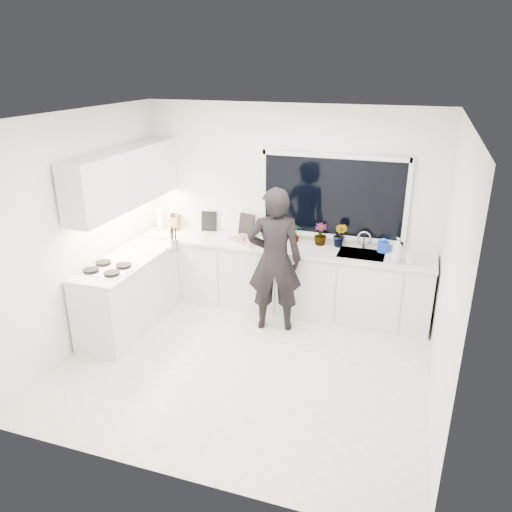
% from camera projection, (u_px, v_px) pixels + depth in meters
% --- Properties ---
extents(floor, '(4.00, 3.50, 0.02)m').
position_uv_depth(floor, '(245.00, 363.00, 5.65)').
color(floor, beige).
rests_on(floor, ground).
extents(wall_back, '(4.00, 0.02, 2.70)m').
position_uv_depth(wall_back, '(288.00, 207.00, 6.70)').
color(wall_back, white).
rests_on(wall_back, ground).
extents(wall_left, '(0.02, 3.50, 2.70)m').
position_uv_depth(wall_left, '(80.00, 232.00, 5.74)').
color(wall_left, white).
rests_on(wall_left, ground).
extents(wall_right, '(0.02, 3.50, 2.70)m').
position_uv_depth(wall_right, '(450.00, 276.00, 4.56)').
color(wall_right, white).
rests_on(wall_right, ground).
extents(ceiling, '(4.00, 3.50, 0.02)m').
position_uv_depth(ceiling, '(242.00, 116.00, 4.65)').
color(ceiling, white).
rests_on(ceiling, wall_back).
extents(window, '(1.80, 0.02, 1.00)m').
position_uv_depth(window, '(333.00, 197.00, 6.42)').
color(window, black).
rests_on(window, wall_back).
extents(base_cabinets_back, '(3.92, 0.58, 0.88)m').
position_uv_depth(base_cabinets_back, '(280.00, 278.00, 6.76)').
color(base_cabinets_back, white).
rests_on(base_cabinets_back, floor).
extents(base_cabinets_left, '(0.58, 1.60, 0.88)m').
position_uv_depth(base_cabinets_left, '(129.00, 294.00, 6.29)').
color(base_cabinets_left, white).
rests_on(base_cabinets_left, floor).
extents(countertop_back, '(3.94, 0.62, 0.04)m').
position_uv_depth(countertop_back, '(281.00, 246.00, 6.59)').
color(countertop_back, silver).
rests_on(countertop_back, base_cabinets_back).
extents(countertop_left, '(0.62, 1.60, 0.04)m').
position_uv_depth(countertop_left, '(126.00, 261.00, 6.12)').
color(countertop_left, silver).
rests_on(countertop_left, base_cabinets_left).
extents(upper_cabinets, '(0.34, 2.10, 0.70)m').
position_uv_depth(upper_cabinets, '(125.00, 178.00, 6.11)').
color(upper_cabinets, white).
rests_on(upper_cabinets, wall_left).
extents(sink, '(0.58, 0.42, 0.14)m').
position_uv_depth(sink, '(361.00, 257.00, 6.30)').
color(sink, silver).
rests_on(sink, countertop_back).
extents(faucet, '(0.03, 0.03, 0.22)m').
position_uv_depth(faucet, '(364.00, 240.00, 6.42)').
color(faucet, silver).
rests_on(faucet, countertop_back).
extents(stovetop, '(0.56, 0.48, 0.03)m').
position_uv_depth(stovetop, '(108.00, 268.00, 5.80)').
color(stovetop, black).
rests_on(stovetop, countertop_left).
extents(person, '(0.75, 0.58, 1.83)m').
position_uv_depth(person, '(275.00, 260.00, 6.08)').
color(person, black).
rests_on(person, floor).
extents(pizza_tray, '(0.55, 0.49, 0.03)m').
position_uv_depth(pizza_tray, '(246.00, 240.00, 6.70)').
color(pizza_tray, silver).
rests_on(pizza_tray, countertop_back).
extents(pizza, '(0.50, 0.44, 0.01)m').
position_uv_depth(pizza, '(246.00, 239.00, 6.69)').
color(pizza, red).
rests_on(pizza, pizza_tray).
extents(watering_can, '(0.17, 0.17, 0.13)m').
position_uv_depth(watering_can, '(383.00, 247.00, 6.32)').
color(watering_can, blue).
rests_on(watering_can, countertop_back).
extents(paper_towel_roll, '(0.13, 0.13, 0.26)m').
position_uv_depth(paper_towel_roll, '(160.00, 220.00, 7.17)').
color(paper_towel_roll, white).
rests_on(paper_towel_roll, countertop_back).
extents(knife_block, '(0.15, 0.12, 0.22)m').
position_uv_depth(knife_block, '(175.00, 222.00, 7.15)').
color(knife_block, '#997047').
rests_on(knife_block, countertop_back).
extents(utensil_crock, '(0.16, 0.16, 0.16)m').
position_uv_depth(utensil_crock, '(174.00, 245.00, 6.35)').
color(utensil_crock, '#ACACB0').
rests_on(utensil_crock, countertop_left).
extents(picture_frame_large, '(0.22, 0.05, 0.28)m').
position_uv_depth(picture_frame_large, '(209.00, 221.00, 7.08)').
color(picture_frame_large, black).
rests_on(picture_frame_large, countertop_back).
extents(picture_frame_small, '(0.24, 0.10, 0.30)m').
position_uv_depth(picture_frame_small, '(246.00, 224.00, 6.91)').
color(picture_frame_small, black).
rests_on(picture_frame_small, countertop_back).
extents(herb_plants, '(1.18, 0.37, 0.33)m').
position_uv_depth(herb_plants, '(297.00, 231.00, 6.62)').
color(herb_plants, '#26662D').
rests_on(herb_plants, countertop_back).
extents(soap_bottles, '(0.28, 0.16, 0.31)m').
position_uv_depth(soap_bottles, '(400.00, 252.00, 5.96)').
color(soap_bottles, '#D8BF66').
rests_on(soap_bottles, countertop_back).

